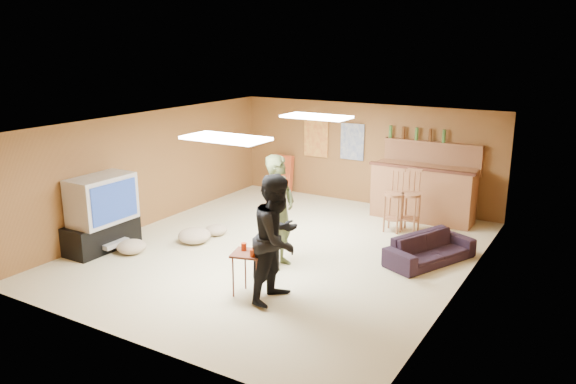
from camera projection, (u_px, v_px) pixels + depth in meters
The scene contains 32 objects.
ground at pixel (282, 251), 9.63m from camera, with size 7.00×7.00×0.00m, color beige.
ceiling at pixel (282, 123), 9.06m from camera, with size 6.00×7.00×0.02m, color silver.
wall_back at pixel (365, 154), 12.25m from camera, with size 6.00×0.02×2.20m, color brown.
wall_front at pixel (123, 255), 6.44m from camera, with size 6.00×0.02×2.20m, color brown.
wall_left at pixel (149, 169), 10.83m from camera, with size 0.02×7.00×2.20m, color brown.
wall_right at pixel (464, 217), 7.86m from camera, with size 0.02×7.00×2.20m, color brown.
tv_stand at pixel (102, 235), 9.67m from camera, with size 0.55×1.30×0.50m, color black.
dvd_box at pixel (112, 243), 9.58m from camera, with size 0.35×0.50×0.08m, color #B2B2B7.
tv_body at pixel (102, 199), 9.46m from camera, with size 0.60×1.10×0.80m, color #B2B2B7.
tv_screen at pixel (115, 202), 9.31m from camera, with size 0.02×0.95×0.65m, color navy.
bar_counter at pixel (423, 193), 11.19m from camera, with size 2.00×0.60×1.10m, color brown.
bar_lip at pixel (421, 169), 10.84m from camera, with size 2.10×0.12×0.05m, color #421E15.
bar_shelf at pixel (433, 143), 11.32m from camera, with size 2.00×0.18×0.05m, color brown.
bar_backing at pixel (432, 157), 11.41m from camera, with size 2.00×0.14×0.60m, color brown.
poster_left at pixel (316, 138), 12.74m from camera, with size 0.60×0.03×0.85m, color #BF3F26.
poster_right at pixel (352, 142), 12.30m from camera, with size 0.55×0.03×0.80m, color #334C99.
folding_chair_stack at pixel (282, 174), 13.24m from camera, with size 0.50×0.14×0.90m, color #B64421.
ceiling_panel_front at pixel (226, 138), 7.82m from camera, with size 1.20×0.60×0.04m, color white.
ceiling_panel_back at pixel (317, 117), 10.06m from camera, with size 1.20×0.60×0.04m, color white.
person_olive at pixel (279, 212), 8.74m from camera, with size 0.66×0.43×1.81m, color #485430.
person_black at pixel (277, 238), 7.60m from camera, with size 0.87×0.68×1.79m, color black.
sofa at pixel (430, 249), 9.08m from camera, with size 1.57×0.62×0.46m, color black.
tray_table at pixel (251, 274), 7.85m from camera, with size 0.50×0.40×0.65m, color #421E15.
cup_red_near at pixel (244, 247), 7.84m from camera, with size 0.08×0.08×0.11m, color #AD310B.
cup_red_far at pixel (252, 253), 7.62m from camera, with size 0.08×0.08×0.10m, color #AD310B.
cup_blue at pixel (262, 249), 7.76m from camera, with size 0.08×0.08×0.11m, color #162498.
bar_stool_left at pixel (394, 200), 10.47m from camera, with size 0.39×0.39×1.23m, color brown, non-canonical shape.
bar_stool_right at pixel (411, 199), 10.45m from camera, with size 0.41×0.41×1.28m, color brown, non-canonical shape.
cushion_near_tv at pixel (194, 235), 10.00m from camera, with size 0.58×0.58×0.26m, color tan.
cushion_mid at pixel (216, 230), 10.41m from camera, with size 0.42×0.42×0.19m, color tan.
cushion_far at pixel (132, 247), 9.51m from camera, with size 0.49×0.49×0.22m, color tan.
bottle_row at pixel (417, 134), 11.43m from camera, with size 1.20×0.08×0.26m, color #3F7233, non-canonical shape.
Camera 1 is at (4.72, -7.71, 3.47)m, focal length 35.00 mm.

